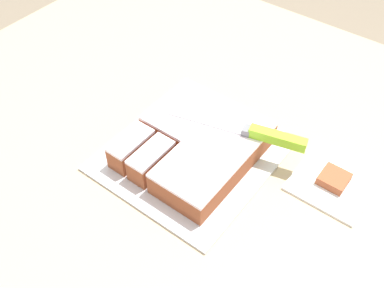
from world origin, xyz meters
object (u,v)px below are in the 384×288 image
(cake_board, at_px, (192,154))
(cake, at_px, (194,144))
(brownie, at_px, (334,179))
(knife, at_px, (263,135))

(cake_board, distance_m, cake, 0.03)
(brownie, bearing_deg, cake, -158.45)
(cake, distance_m, knife, 0.14)
(cake_board, distance_m, knife, 0.16)
(knife, distance_m, brownie, 0.17)
(cake, height_order, knife, knife)
(knife, bearing_deg, cake, 18.45)
(cake, relative_size, brownie, 4.99)
(cake, bearing_deg, knife, 33.09)
(cake_board, height_order, cake, cake)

